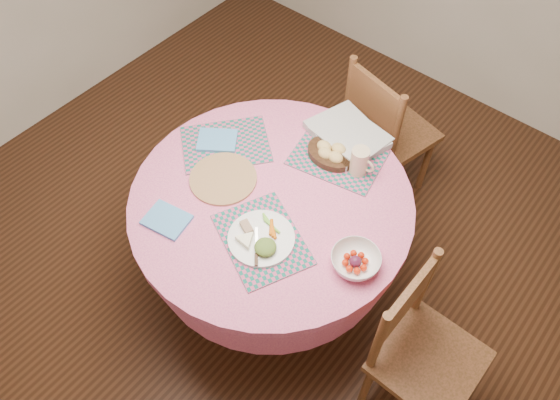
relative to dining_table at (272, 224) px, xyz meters
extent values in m
plane|color=#331C0F|center=(0.00, 0.00, -0.56)|extent=(4.00, 4.00, 0.00)
cylinder|color=pink|center=(0.00, 0.00, 0.17)|extent=(1.24, 1.24, 0.04)
cone|color=pink|center=(0.00, 0.00, 0.00)|extent=(1.24, 1.24, 0.30)
cylinder|color=black|center=(0.00, 0.00, -0.34)|extent=(0.14, 0.14, 0.44)
cylinder|color=black|center=(0.00, 0.00, -0.53)|extent=(0.56, 0.56, 0.06)
cube|color=brown|center=(0.89, -0.04, -0.13)|extent=(0.40, 0.42, 0.04)
cylinder|color=brown|center=(1.05, 0.13, -0.34)|extent=(0.04, 0.04, 0.42)
cylinder|color=brown|center=(0.73, -0.21, -0.34)|extent=(0.04, 0.04, 0.42)
cylinder|color=brown|center=(0.73, 0.13, -0.34)|extent=(0.04, 0.04, 0.42)
cylinder|color=brown|center=(0.71, -0.21, 0.10)|extent=(0.04, 0.04, 0.47)
cylinder|color=brown|center=(0.71, 0.13, 0.10)|extent=(0.04, 0.04, 0.47)
cube|color=brown|center=(0.71, -0.04, 0.20)|extent=(0.03, 0.34, 0.23)
cube|color=brown|center=(0.05, 0.95, -0.12)|extent=(0.51, 0.50, 0.04)
cylinder|color=brown|center=(0.26, 1.07, -0.34)|extent=(0.05, 0.05, 0.44)
cylinder|color=brown|center=(-0.08, 1.16, -0.34)|extent=(0.05, 0.05, 0.44)
cylinder|color=brown|center=(0.18, 0.75, -0.34)|extent=(0.05, 0.05, 0.44)
cylinder|color=brown|center=(-0.16, 0.83, -0.34)|extent=(0.05, 0.05, 0.44)
cylinder|color=brown|center=(0.18, 0.73, 0.13)|extent=(0.05, 0.05, 0.49)
cylinder|color=brown|center=(-0.16, 0.81, 0.13)|extent=(0.05, 0.05, 0.49)
cube|color=brown|center=(0.01, 0.77, 0.22)|extent=(0.35, 0.11, 0.23)
cube|color=#116353|center=(0.11, -0.19, 0.20)|extent=(0.49, 0.44, 0.01)
cube|color=#116353|center=(-0.37, 0.10, 0.20)|extent=(0.48, 0.50, 0.01)
cube|color=#116353|center=(0.08, 0.37, 0.20)|extent=(0.45, 0.37, 0.01)
cylinder|color=brown|center=(-0.23, -0.06, 0.20)|extent=(0.30, 0.30, 0.01)
cube|color=#5195D2|center=(-0.26, -0.37, 0.20)|extent=(0.20, 0.17, 0.01)
cube|color=#5195D2|center=(-0.41, 0.09, 0.21)|extent=(0.23, 0.22, 0.01)
cylinder|color=white|center=(0.11, -0.19, 0.21)|extent=(0.28, 0.28, 0.01)
ellipsoid|color=#346121|center=(0.17, -0.20, 0.23)|extent=(0.12, 0.12, 0.04)
cylinder|color=#FFFACC|center=(0.10, -0.25, 0.23)|extent=(0.09, 0.09, 0.02)
cube|color=#8B6850|center=(0.04, -0.22, 0.23)|extent=(0.07, 0.06, 0.02)
cube|color=silver|center=(0.13, -0.22, 0.22)|extent=(0.11, 0.12, 0.00)
cylinder|color=black|center=(0.06, 0.35, 0.22)|extent=(0.23, 0.23, 0.03)
ellipsoid|color=#EAC577|center=(0.02, 0.35, 0.25)|extent=(0.07, 0.06, 0.05)
ellipsoid|color=#EAC577|center=(0.08, 0.38, 0.25)|extent=(0.07, 0.06, 0.05)
ellipsoid|color=#EAC577|center=(0.10, 0.33, 0.25)|extent=(0.07, 0.06, 0.05)
ellipsoid|color=#EAC577|center=(0.05, 0.32, 0.25)|extent=(0.07, 0.06, 0.05)
cylinder|color=beige|center=(0.20, 0.36, 0.27)|extent=(0.08, 0.08, 0.13)
torus|color=beige|center=(0.24, 0.36, 0.27)|extent=(0.07, 0.01, 0.07)
imported|color=white|center=(0.47, -0.04, 0.23)|extent=(0.26, 0.26, 0.06)
sphere|color=red|center=(0.51, -0.04, 0.22)|extent=(0.03, 0.03, 0.03)
sphere|color=red|center=(0.50, -0.01, 0.22)|extent=(0.03, 0.03, 0.03)
sphere|color=red|center=(0.47, 0.00, 0.22)|extent=(0.03, 0.03, 0.03)
sphere|color=red|center=(0.44, -0.01, 0.22)|extent=(0.03, 0.03, 0.03)
sphere|color=red|center=(0.43, -0.04, 0.22)|extent=(0.03, 0.03, 0.03)
sphere|color=red|center=(0.44, -0.07, 0.22)|extent=(0.03, 0.03, 0.03)
sphere|color=red|center=(0.47, -0.08, 0.22)|extent=(0.03, 0.03, 0.03)
sphere|color=red|center=(0.50, -0.07, 0.22)|extent=(0.03, 0.03, 0.03)
sphere|color=#4F1631|center=(0.47, -0.04, 0.22)|extent=(0.05, 0.05, 0.05)
cube|color=silver|center=(0.04, 0.50, 0.22)|extent=(0.41, 0.36, 0.03)
cube|color=silver|center=(0.06, 0.50, 0.24)|extent=(0.35, 0.29, 0.01)
camera|label=1|loc=(0.94, -1.06, 2.08)|focal=35.00mm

